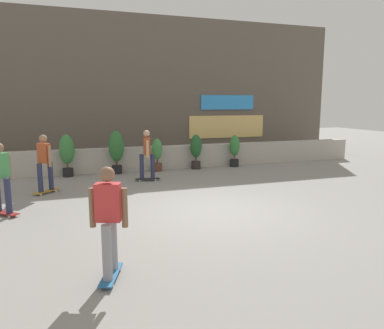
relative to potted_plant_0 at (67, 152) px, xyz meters
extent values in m
plane|color=gray|center=(3.26, -5.55, -0.87)|extent=(48.00, 48.00, 0.00)
cube|color=#B2ADA3|center=(3.26, 0.45, -0.42)|extent=(18.00, 0.40, 0.90)
cube|color=#60564C|center=(3.26, 4.45, 2.38)|extent=(20.00, 2.00, 6.50)
cube|color=#3399F2|center=(7.67, 3.41, 1.73)|extent=(2.80, 0.08, 0.70)
cube|color=#F2CC72|center=(7.67, 3.42, 0.53)|extent=(4.00, 0.06, 1.10)
cylinder|color=black|center=(0.00, 0.00, -0.72)|extent=(0.36, 0.36, 0.30)
cylinder|color=brown|center=(0.00, 0.00, -0.49)|extent=(0.06, 0.06, 0.15)
ellipsoid|color=#387F3D|center=(0.00, 0.00, 0.10)|extent=(0.51, 0.51, 1.04)
cylinder|color=black|center=(1.72, 0.00, -0.72)|extent=(0.36, 0.36, 0.30)
cylinder|color=brown|center=(1.72, 0.00, -0.49)|extent=(0.06, 0.06, 0.15)
ellipsoid|color=#2D6B33|center=(1.72, 0.00, 0.15)|extent=(0.55, 0.55, 1.13)
cylinder|color=brown|center=(3.24, 0.00, -0.72)|extent=(0.36, 0.36, 0.30)
cylinder|color=brown|center=(3.24, 0.00, -0.49)|extent=(0.06, 0.06, 0.15)
ellipsoid|color=#428C47|center=(3.24, 0.00, -0.02)|extent=(0.39, 0.39, 0.80)
cylinder|color=#2D2823|center=(4.81, 0.00, -0.72)|extent=(0.36, 0.36, 0.30)
cylinder|color=brown|center=(4.81, 0.00, -0.49)|extent=(0.06, 0.06, 0.15)
ellipsoid|color=#235B2D|center=(4.81, 0.00, 0.04)|extent=(0.45, 0.45, 0.91)
cylinder|color=black|center=(6.47, 0.00, -0.72)|extent=(0.36, 0.36, 0.30)
cylinder|color=brown|center=(6.47, 0.00, -0.49)|extent=(0.06, 0.06, 0.15)
ellipsoid|color=#387F3D|center=(6.47, 0.00, 0.00)|extent=(0.41, 0.41, 0.84)
cube|color=#BF8C26|center=(-0.62, -2.39, -0.80)|extent=(0.74, 0.67, 0.02)
cylinder|color=silver|center=(-0.77, -2.62, -0.84)|extent=(0.06, 0.06, 0.06)
cylinder|color=silver|center=(-0.87, -2.50, -0.84)|extent=(0.06, 0.06, 0.06)
cylinder|color=silver|center=(-0.37, -2.28, -0.84)|extent=(0.06, 0.06, 0.06)
cylinder|color=silver|center=(-0.47, -2.16, -0.84)|extent=(0.06, 0.06, 0.06)
cylinder|color=#282D4C|center=(-0.76, -2.51, -0.38)|extent=(0.14, 0.14, 0.82)
cylinder|color=#282D4C|center=(-0.48, -2.27, -0.38)|extent=(0.14, 0.14, 0.82)
cube|color=#B24C26|center=(-0.62, -2.39, 0.31)|extent=(0.39, 0.40, 0.56)
sphere|color=#9E7051|center=(-0.62, -2.39, 0.72)|extent=(0.22, 0.22, 0.22)
cylinder|color=#9E7051|center=(-0.47, -2.57, 0.23)|extent=(0.09, 0.09, 0.58)
cylinder|color=#9E7051|center=(-0.77, -2.21, 0.23)|extent=(0.09, 0.09, 0.58)
cube|color=maroon|center=(-1.45, -4.33, -0.80)|extent=(0.71, 0.70, 0.02)
cylinder|color=silver|center=(-1.21, -4.46, -0.84)|extent=(0.06, 0.06, 0.06)
cylinder|color=silver|center=(-1.32, -4.57, -0.84)|extent=(0.06, 0.06, 0.06)
cylinder|color=silver|center=(-1.59, -4.10, -0.84)|extent=(0.06, 0.06, 0.06)
cylinder|color=#282D4C|center=(-1.33, -4.46, -0.38)|extent=(0.14, 0.14, 0.82)
cube|color=#3F8C4C|center=(-1.45, -4.33, 0.31)|extent=(0.39, 0.40, 0.56)
cylinder|color=brown|center=(-1.29, -4.17, 0.23)|extent=(0.09, 0.09, 0.58)
cube|color=#266699|center=(0.52, -8.31, -0.80)|extent=(0.46, 0.82, 0.02)
cylinder|color=silver|center=(0.51, -8.59, -0.84)|extent=(0.05, 0.06, 0.06)
cylinder|color=silver|center=(0.36, -8.53, -0.84)|extent=(0.05, 0.06, 0.06)
cylinder|color=silver|center=(0.68, -8.10, -0.84)|extent=(0.05, 0.06, 0.06)
cylinder|color=silver|center=(0.53, -8.04, -0.84)|extent=(0.05, 0.06, 0.06)
cylinder|color=gray|center=(0.46, -8.48, -0.38)|extent=(0.14, 0.14, 0.82)
cylinder|color=gray|center=(0.58, -8.15, -0.38)|extent=(0.14, 0.14, 0.82)
cube|color=red|center=(0.52, -8.31, 0.31)|extent=(0.41, 0.31, 0.56)
sphere|color=brown|center=(0.52, -8.31, 0.72)|extent=(0.22, 0.22, 0.22)
cylinder|color=brown|center=(0.74, -8.39, 0.23)|extent=(0.09, 0.09, 0.58)
cylinder|color=brown|center=(0.30, -8.24, 0.23)|extent=(0.09, 0.09, 0.58)
cube|color=black|center=(2.51, -1.60, -0.80)|extent=(0.82, 0.30, 0.02)
cylinder|color=silver|center=(2.78, -1.56, -0.84)|extent=(0.06, 0.04, 0.06)
cylinder|color=silver|center=(2.76, -1.72, -0.84)|extent=(0.06, 0.04, 0.06)
cylinder|color=silver|center=(2.26, -1.49, -0.84)|extent=(0.06, 0.04, 0.06)
cylinder|color=silver|center=(2.24, -1.65, -0.84)|extent=(0.06, 0.04, 0.06)
cylinder|color=#282D4C|center=(2.69, -1.63, -0.38)|extent=(0.14, 0.14, 0.82)
cylinder|color=#282D4C|center=(2.33, -1.58, -0.38)|extent=(0.14, 0.14, 0.82)
cube|color=#B24C26|center=(2.51, -1.60, 0.31)|extent=(0.24, 0.38, 0.56)
sphere|color=tan|center=(2.51, -1.60, 0.72)|extent=(0.22, 0.22, 0.22)
cylinder|color=tan|center=(2.54, -1.37, 0.23)|extent=(0.09, 0.09, 0.58)
cylinder|color=tan|center=(2.48, -1.84, 0.23)|extent=(0.09, 0.09, 0.58)
camera|label=1|loc=(0.00, -13.58, 1.72)|focal=34.60mm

